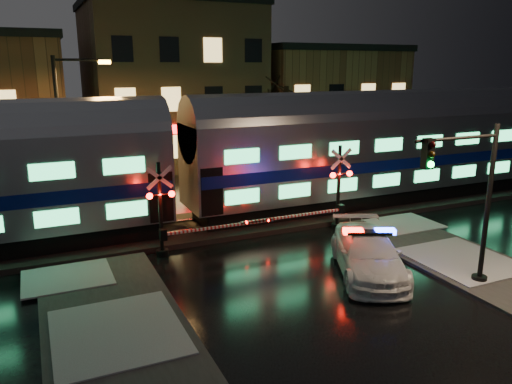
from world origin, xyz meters
TOP-DOWN VIEW (x-y plane):
  - ground at (0.00, 0.00)m, footprint 120.00×120.00m
  - ballast at (0.00, 5.00)m, footprint 90.00×4.20m
  - building_mid at (2.00, 22.50)m, footprint 12.00×11.00m
  - building_right at (15.00, 22.00)m, footprint 12.00×10.00m
  - train at (-2.46, 5.00)m, footprint 51.00×3.12m
  - police_car at (2.54, -2.31)m, footprint 4.17×5.73m
  - crossing_signal_right at (3.97, 2.30)m, footprint 5.56×0.65m
  - crossing_signal_left at (-3.50, 2.30)m, footprint 5.39×0.64m
  - traffic_light at (4.72, -4.67)m, footprint 3.60×0.67m
  - streetlight at (-6.64, 9.00)m, footprint 2.62×0.27m

SIDE VIEW (x-z plane):
  - ground at x=0.00m, z-range 0.00..0.00m
  - ballast at x=0.00m, z-range 0.00..0.24m
  - police_car at x=2.54m, z-range -0.08..1.63m
  - crossing_signal_left at x=-3.50m, z-range -0.34..3.48m
  - crossing_signal_right at x=3.97m, z-range -0.34..3.59m
  - traffic_light at x=4.72m, z-range 0.18..5.74m
  - train at x=-2.46m, z-range 0.42..6.35m
  - building_right at x=15.00m, z-range 0.00..8.50m
  - streetlight at x=-6.64m, z-range 0.60..8.44m
  - building_mid at x=2.00m, z-range 0.00..11.50m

